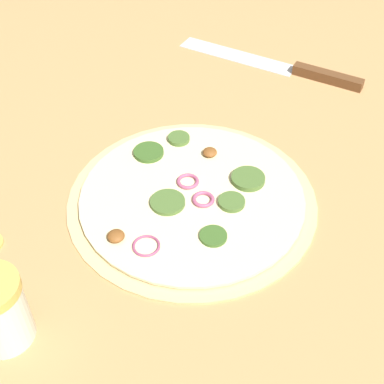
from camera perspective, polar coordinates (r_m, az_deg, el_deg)
The scene contains 3 objects.
ground_plane at distance 0.75m, azimuth -0.00°, elevation -0.88°, with size 3.00×3.00×0.00m, color tan.
pizza at distance 0.75m, azimuth -0.00°, elevation -0.52°, with size 0.35×0.35×0.02m.
knife at distance 1.03m, azimuth 10.91°, elevation 12.74°, with size 0.36×0.11×0.02m.
Camera 1 is at (0.16, -0.51, 0.53)m, focal length 50.00 mm.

